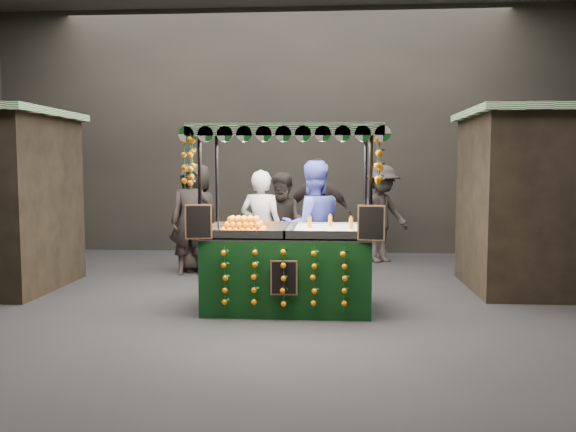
{
  "coord_description": "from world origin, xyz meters",
  "views": [
    {
      "loc": [
        0.97,
        -7.3,
        1.8
      ],
      "look_at": [
        0.42,
        0.32,
        1.15
      ],
      "focal_mm": 37.14,
      "sensor_mm": 36.0,
      "label": 1
    }
  ],
  "objects": [
    {
      "name": "ground",
      "position": [
        0.0,
        0.0,
        0.0
      ],
      "size": [
        12.0,
        12.0,
        0.0
      ],
      "primitive_type": "plane",
      "color": "black",
      "rests_on": "ground"
    },
    {
      "name": "market_hall",
      "position": [
        0.0,
        0.0,
        3.38
      ],
      "size": [
        12.1,
        10.1,
        5.05
      ],
      "color": "black",
      "rests_on": "ground"
    },
    {
      "name": "neighbour_stall_right",
      "position": [
        4.4,
        1.5,
        1.31
      ],
      "size": [
        3.0,
        2.2,
        2.6
      ],
      "color": "black",
      "rests_on": "ground"
    },
    {
      "name": "juice_stall",
      "position": [
        0.44,
        0.01,
        0.71
      ],
      "size": [
        2.36,
        1.39,
        2.28
      ],
      "color": "black",
      "rests_on": "ground"
    },
    {
      "name": "vendor_grey",
      "position": [
        -0.03,
        1.18,
        0.87
      ],
      "size": [
        0.71,
        0.54,
        1.74
      ],
      "rotation": [
        0.0,
        0.0,
        2.92
      ],
      "color": "gray",
      "rests_on": "ground"
    },
    {
      "name": "vendor_blue",
      "position": [
        0.72,
        0.91,
        0.93
      ],
      "size": [
        1.08,
        0.96,
        1.87
      ],
      "rotation": [
        0.0,
        0.0,
        3.46
      ],
      "color": "navy",
      "rests_on": "ground"
    },
    {
      "name": "shopper_0",
      "position": [
        -1.33,
        2.31,
        0.89
      ],
      "size": [
        0.72,
        0.54,
        1.77
      ],
      "rotation": [
        0.0,
        0.0,
        0.19
      ],
      "color": "black",
      "rests_on": "ground"
    },
    {
      "name": "shopper_1",
      "position": [
        0.22,
        2.3,
        0.84
      ],
      "size": [
        0.85,
        0.68,
        1.69
      ],
      "rotation": [
        0.0,
        0.0,
        -0.05
      ],
      "color": "#2D2724",
      "rests_on": "ground"
    },
    {
      "name": "shopper_2",
      "position": [
        0.77,
        2.77,
        0.97
      ],
      "size": [
        1.2,
        0.67,
        1.93
      ],
      "rotation": [
        0.0,
        0.0,
        2.96
      ],
      "color": "#2A2322",
      "rests_on": "ground"
    },
    {
      "name": "shopper_3",
      "position": [
        1.91,
        3.83,
        0.9
      ],
      "size": [
        1.34,
        1.21,
        1.81
      ],
      "rotation": [
        0.0,
        0.0,
        0.6
      ],
      "color": "#2D2725",
      "rests_on": "ground"
    },
    {
      "name": "shopper_4",
      "position": [
        -1.31,
        2.65,
        0.92
      ],
      "size": [
        1.06,
        1.04,
        1.84
      ],
      "rotation": [
        0.0,
        0.0,
        3.88
      ],
      "color": "black",
      "rests_on": "ground"
    }
  ]
}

